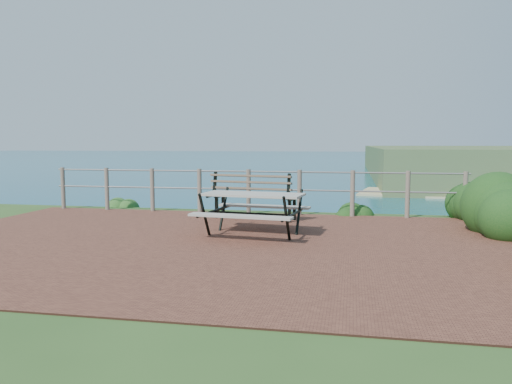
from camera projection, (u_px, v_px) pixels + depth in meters
ground at (206, 243)px, 8.00m from camera, size 10.00×7.00×0.12m
ocean at (347, 147)px, 203.44m from camera, size 1200.00×1200.00×0.00m
safety_railing at (249, 189)px, 11.22m from camera, size 9.40×0.10×1.00m
picnic_table at (253, 209)px, 8.60m from camera, size 1.79×1.48×0.72m
park_bench at (255, 189)px, 10.40m from camera, size 1.81×0.75×0.99m
shrub_right_edge at (481, 220)px, 10.49m from camera, size 1.01×1.01×1.44m
shrub_lip_west at (126, 206)px, 12.76m from camera, size 0.66×0.66×0.35m
shrub_lip_east at (353, 214)px, 11.27m from camera, size 0.74×0.74×0.47m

